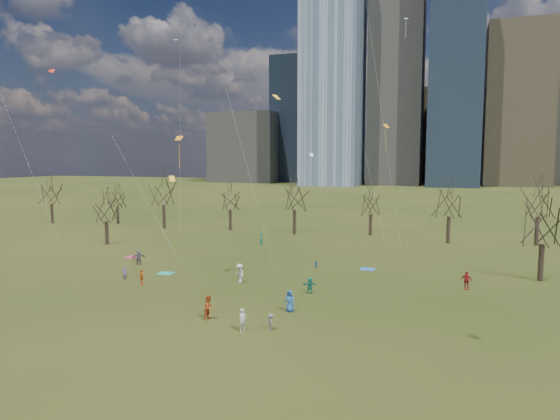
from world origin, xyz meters
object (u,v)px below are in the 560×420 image
(blanket_crimson, at_px, (133,257))
(person_1, at_px, (243,320))
(person_0, at_px, (290,301))
(blanket_navy, at_px, (368,269))
(person_2, at_px, (209,307))
(person_4, at_px, (142,277))
(blanket_teal, at_px, (166,273))

(blanket_crimson, distance_m, person_1, 31.60)
(person_0, distance_m, person_1, 5.78)
(blanket_navy, height_order, person_1, person_1)
(blanket_navy, distance_m, person_1, 23.92)
(person_2, bearing_deg, blanket_crimson, 56.26)
(blanket_navy, relative_size, person_1, 0.95)
(blanket_navy, distance_m, person_4, 24.58)
(blanket_navy, xyz_separation_m, person_4, (-20.09, -14.13, 0.73))
(blanket_navy, bearing_deg, person_4, -144.88)
(blanket_teal, height_order, person_0, person_0)
(blanket_crimson, xyz_separation_m, person_2, (20.35, -18.93, 0.93))
(person_1, distance_m, person_4, 17.35)
(blanket_teal, relative_size, blanket_navy, 1.00)
(blanket_teal, distance_m, person_4, 5.02)
(blanket_teal, relative_size, person_4, 1.07)
(blanket_teal, height_order, blanket_crimson, same)
(blanket_crimson, height_order, person_0, person_0)
(blanket_crimson, relative_size, person_0, 0.88)
(blanket_teal, xyz_separation_m, person_1, (15.09, -14.12, 0.83))
(blanket_teal, bearing_deg, person_2, -47.12)
(blanket_teal, distance_m, person_0, 19.00)
(blanket_navy, distance_m, person_2, 23.38)
(person_1, relative_size, person_2, 0.89)
(blanket_crimson, distance_m, person_0, 29.87)
(blanket_teal, height_order, blanket_navy, same)
(person_1, bearing_deg, blanket_teal, 77.46)
(blanket_teal, xyz_separation_m, blanket_navy, (20.45, 9.17, 0.00))
(blanket_teal, distance_m, person_2, 16.96)
(blanket_navy, xyz_separation_m, blanket_crimson, (-29.28, -2.66, 0.00))
(person_1, xyz_separation_m, person_4, (-14.73, 9.16, -0.09))
(blanket_teal, xyz_separation_m, blanket_crimson, (-8.83, 6.52, 0.00))
(person_0, bearing_deg, person_1, -106.13)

